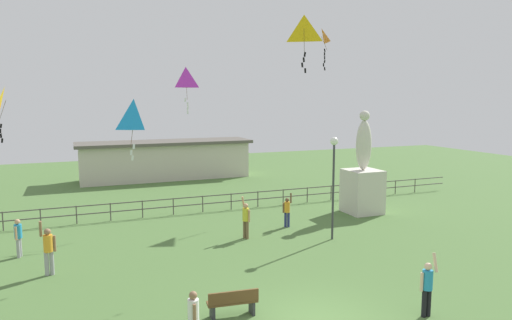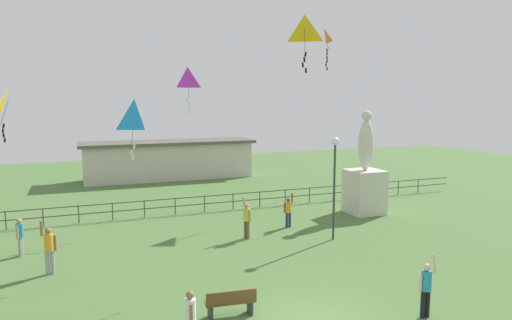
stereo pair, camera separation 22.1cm
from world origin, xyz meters
The scene contains 16 objects.
statue_monument centered at (8.81, 10.54, 1.77)m, with size 1.86×1.86×5.77m.
lamppost centered at (4.61, 6.81, 3.40)m, with size 0.36×0.36×4.71m.
park_bench centered at (-2.12, 1.29, 0.46)m, with size 1.54×0.57×0.85m.
person_0 centered at (-3.63, -0.02, 0.90)m, with size 0.29×0.47×1.57m.
person_1 centered at (3.21, -0.80, 0.97)m, with size 0.50×0.34×1.93m.
person_2 centered at (0.96, 8.38, 0.98)m, with size 0.32×0.52×1.95m.
person_3 centered at (-7.27, 6.89, 1.03)m, with size 0.54×0.32×2.06m.
person_4 centered at (3.56, 9.42, 0.88)m, with size 0.42×0.34×1.76m.
person_5 centered at (-8.49, 9.46, 0.91)m, with size 0.29×0.46×1.58m.
kite_0 centered at (-8.96, 12.55, 6.26)m, with size 0.70×0.79×2.50m.
kite_1 centered at (8.01, 14.03, 10.05)m, with size 0.69×1.05×2.45m.
kite_2 centered at (-0.47, 13.63, 7.41)m, with size 0.98×0.96×2.45m.
kite_3 centered at (2.70, 6.21, 9.18)m, with size 1.13×0.92×2.28m.
kite_4 centered at (-4.00, 7.47, 5.69)m, with size 0.98×0.99×2.31m.
waterfront_railing centered at (-0.35, 14.00, 0.63)m, with size 36.01×0.06×0.95m.
pavilion_building centered at (0.66, 26.00, 1.56)m, with size 13.74×3.77×3.06m.
Camera 2 is at (-6.07, -10.99, 6.39)m, focal length 32.30 mm.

